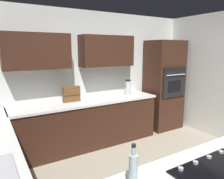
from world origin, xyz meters
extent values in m
cube|color=silver|center=(0.00, -2.10, 1.30)|extent=(6.00, 0.10, 2.60)
cube|color=#381E14|center=(-0.40, -1.88, 1.82)|extent=(1.10, 0.34, 0.60)
cube|color=#381E14|center=(0.95, -1.88, 1.82)|extent=(1.10, 0.34, 0.60)
cube|color=#381E14|center=(0.10, -1.72, 0.43)|extent=(2.80, 0.60, 0.86)
cube|color=silver|center=(0.10, -1.72, 0.88)|extent=(2.84, 0.64, 0.04)
cube|color=#381E14|center=(-1.85, -1.72, 1.03)|extent=(0.80, 0.60, 2.05)
cube|color=black|center=(-1.85, -1.41, 1.09)|extent=(0.66, 0.03, 0.56)
cube|color=black|center=(-1.85, -1.39, 1.05)|extent=(0.40, 0.01, 0.26)
cube|color=black|center=(-1.85, -1.41, 1.42)|extent=(0.66, 0.02, 0.11)
cylinder|color=silver|center=(-1.85, -1.37, 1.31)|extent=(0.56, 0.02, 0.02)
cylinder|color=#B2B2B7|center=(-0.07, 0.83, 0.92)|extent=(0.04, 0.04, 0.02)
cylinder|color=#B2B2B7|center=(0.11, 0.83, 0.92)|extent=(0.04, 0.04, 0.02)
cylinder|color=#B2B2B7|center=(0.29, 0.83, 0.92)|extent=(0.04, 0.04, 0.02)
cylinder|color=#B2B2B7|center=(0.47, 0.83, 0.92)|extent=(0.04, 0.04, 0.02)
cylinder|color=silver|center=(-0.85, -1.76, 0.96)|extent=(0.15, 0.15, 0.11)
cylinder|color=silver|center=(-0.85, -1.76, 1.10)|extent=(0.11, 0.11, 0.19)
cylinder|color=black|center=(-0.85, -1.76, 1.21)|extent=(0.12, 0.12, 0.03)
cube|color=brown|center=(0.40, -1.80, 1.04)|extent=(0.31, 0.10, 0.28)
cube|color=brown|center=(0.40, -1.75, 1.04)|extent=(0.30, 0.02, 0.02)
cylinder|color=silver|center=(0.93, 0.82, 1.03)|extent=(0.06, 0.06, 0.26)
cylinder|color=silver|center=(0.93, 0.82, 1.19)|extent=(0.03, 0.03, 0.06)
cylinder|color=black|center=(0.93, 0.82, 1.23)|extent=(0.03, 0.03, 0.02)
camera|label=1|loc=(1.73, 1.86, 1.86)|focal=34.04mm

